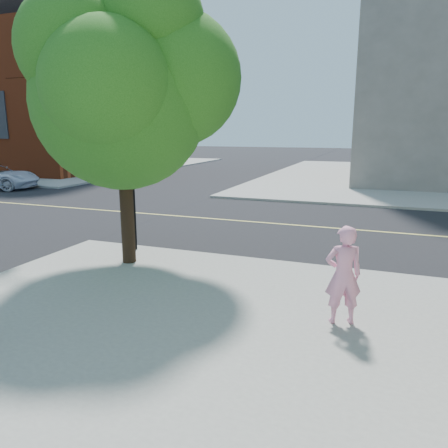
% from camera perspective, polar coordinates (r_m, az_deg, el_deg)
% --- Properties ---
extents(ground, '(140.00, 140.00, 0.00)m').
position_cam_1_polar(ground, '(12.29, -13.76, -3.03)').
color(ground, black).
rests_on(ground, ground).
extents(road_ew, '(140.00, 9.00, 0.01)m').
position_cam_1_polar(road_ew, '(16.09, -4.75, 0.93)').
color(road_ew, black).
rests_on(road_ew, ground).
extents(sidewalk_nw, '(26.00, 25.00, 0.12)m').
position_cam_1_polar(sidewalk_nw, '(43.27, -23.12, 7.28)').
color(sidewalk_nw, gray).
rests_on(sidewalk_nw, ground).
extents(church, '(15.20, 12.00, 14.40)m').
position_cam_1_polar(church, '(38.76, -24.39, 17.27)').
color(church, maroon).
rests_on(church, sidewalk_nw).
extents(man_on_phone, '(0.69, 0.58, 1.62)m').
position_cam_1_polar(man_on_phone, '(7.14, 15.58, -6.56)').
color(man_on_phone, pink).
rests_on(man_on_phone, sidewalk_se).
extents(street_tree, '(4.80, 4.36, 6.37)m').
position_cam_1_polar(street_tree, '(10.06, -13.01, 18.00)').
color(street_tree, black).
rests_on(street_tree, sidewalk_se).
extents(signal_pole, '(4.20, 0.48, 4.75)m').
position_cam_1_polar(signal_pole, '(12.58, -21.87, 15.22)').
color(signal_pole, black).
rests_on(signal_pole, sidewalk_se).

